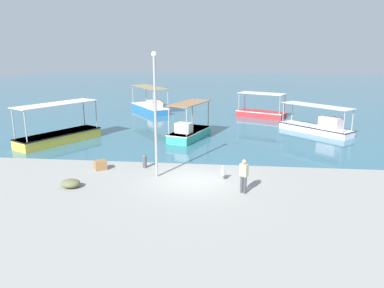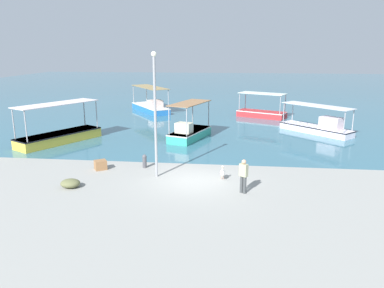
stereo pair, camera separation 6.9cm
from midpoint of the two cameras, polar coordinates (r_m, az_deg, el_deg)
ground at (r=19.94m, az=0.36°, el=-5.63°), size 120.00×120.00×0.00m
harbor_water at (r=67.02m, az=4.81°, el=8.41°), size 110.00×90.00×0.00m
fishing_boat_near_right at (r=32.62m, az=18.79°, el=2.54°), size 5.50×5.49×2.30m
fishing_boat_far_right at (r=28.87m, az=-0.36°, el=1.89°), size 3.10×4.88×2.83m
fishing_boat_far_left at (r=39.05m, az=10.61°, el=4.75°), size 5.18×3.72×2.46m
fishing_boat_near_left at (r=42.06m, az=-6.24°, el=5.71°), size 5.42×6.62×2.73m
fishing_boat_center at (r=29.49m, az=-19.49°, el=1.26°), size 4.74×6.54×2.94m
pelican at (r=20.12m, az=4.78°, el=-4.36°), size 0.29×0.80×0.80m
lamp_post at (r=19.79m, az=-5.54°, el=5.25°), size 0.28×0.28×6.68m
mooring_bollard at (r=22.13m, az=-7.15°, el=-2.53°), size 0.25×0.25×0.80m
fisherman_standing at (r=18.20m, az=7.95°, el=-4.72°), size 0.45×0.42×1.69m
net_pile at (r=19.91m, az=-17.96°, el=-5.72°), size 0.99×0.84×0.44m
cargo_crate at (r=22.31m, az=-13.68°, el=-3.12°), size 0.84×0.81×0.55m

